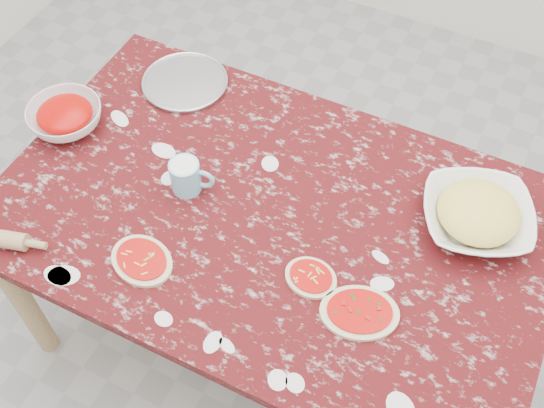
{
  "coord_description": "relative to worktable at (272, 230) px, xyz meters",
  "views": [
    {
      "loc": [
        0.49,
        -0.99,
        2.29
      ],
      "look_at": [
        0.0,
        0.0,
        0.8
      ],
      "focal_mm": 43.51,
      "sensor_mm": 36.0,
      "label": 1
    }
  ],
  "objects": [
    {
      "name": "pizza_mid",
      "position": [
        0.19,
        -0.15,
        0.09
      ],
      "size": [
        0.16,
        0.14,
        0.02
      ],
      "color": "beige",
      "rests_on": "worktable"
    },
    {
      "name": "worktable",
      "position": [
        0.0,
        0.0,
        0.0
      ],
      "size": [
        1.6,
        1.0,
        0.75
      ],
      "color": "#400C0E",
      "rests_on": "ground"
    },
    {
      "name": "sauce_bowl",
      "position": [
        -0.74,
        0.03,
        0.12
      ],
      "size": [
        0.28,
        0.28,
        0.07
      ],
      "primitive_type": "imported",
      "rotation": [
        0.0,
        0.0,
        -0.23
      ],
      "color": "white",
      "rests_on": "worktable"
    },
    {
      "name": "pizza_left",
      "position": [
        -0.25,
        -0.3,
        0.09
      ],
      "size": [
        0.22,
        0.19,
        0.02
      ],
      "color": "beige",
      "rests_on": "worktable"
    },
    {
      "name": "pizza_right",
      "position": [
        0.34,
        -0.19,
        0.09
      ],
      "size": [
        0.25,
        0.22,
        0.02
      ],
      "color": "beige",
      "rests_on": "worktable"
    },
    {
      "name": "pizza_tray",
      "position": [
        -0.5,
        0.36,
        0.09
      ],
      "size": [
        0.29,
        0.29,
        0.01
      ],
      "primitive_type": "cylinder",
      "rotation": [
        0.0,
        0.0,
        -0.03
      ],
      "color": "#B2B2B7",
      "rests_on": "worktable"
    },
    {
      "name": "flour_mug",
      "position": [
        -0.27,
        -0.02,
        0.14
      ],
      "size": [
        0.13,
        0.09,
        0.1
      ],
      "color": "#77BFDC",
      "rests_on": "worktable"
    },
    {
      "name": "cheese_bowl",
      "position": [
        0.53,
        0.22,
        0.12
      ],
      "size": [
        0.4,
        0.4,
        0.08
      ],
      "primitive_type": "imported",
      "rotation": [
        0.0,
        0.0,
        0.37
      ],
      "color": "white",
      "rests_on": "worktable"
    },
    {
      "name": "ground",
      "position": [
        0.0,
        0.0,
        -0.67
      ],
      "size": [
        4.0,
        4.0,
        0.0
      ],
      "primitive_type": "plane",
      "color": "gray"
    }
  ]
}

